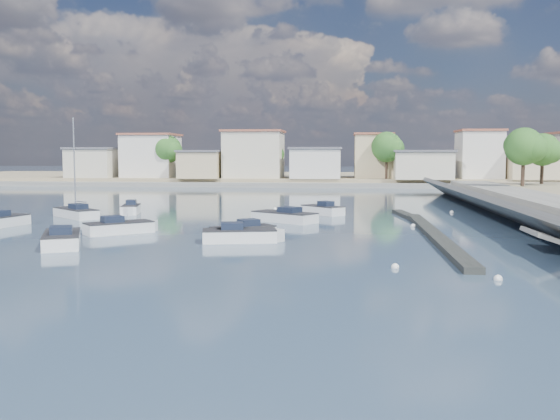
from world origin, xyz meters
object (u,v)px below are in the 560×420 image
at_px(motorboat_d, 240,233).
at_px(motorboat_e, 6,221).
at_px(motorboat_g, 131,210).
at_px(motorboat_c, 282,217).
at_px(motorboat_h, 243,236).
at_px(motorboat_a, 62,239).
at_px(motorboat_b, 123,228).
at_px(motorboat_f, 321,210).
at_px(sailboat, 75,213).

xyz_separation_m(motorboat_d, motorboat_e, (-19.38, 5.28, 0.00)).
distance_m(motorboat_e, motorboat_g, 12.34).
height_order(motorboat_c, motorboat_h, same).
distance_m(motorboat_a, motorboat_b, 6.32).
bearing_deg(motorboat_d, motorboat_e, 164.76).
distance_m(motorboat_b, motorboat_d, 9.01).
relative_size(motorboat_a, motorboat_d, 1.33).
relative_size(motorboat_b, motorboat_d, 1.09).
relative_size(motorboat_b, motorboat_f, 1.14).
xyz_separation_m(motorboat_a, motorboat_c, (12.15, 14.79, 0.00)).
height_order(motorboat_d, motorboat_h, same).
distance_m(motorboat_e, motorboat_f, 26.92).
bearing_deg(motorboat_a, sailboat, 111.66).
bearing_deg(motorboat_b, sailboat, 128.53).
distance_m(motorboat_c, motorboat_g, 15.70).
bearing_deg(motorboat_f, motorboat_h, -102.88).
bearing_deg(sailboat, motorboat_d, -35.72).
relative_size(motorboat_f, sailboat, 0.47).
height_order(motorboat_c, motorboat_e, same).
distance_m(motorboat_c, motorboat_e, 21.78).
distance_m(motorboat_b, motorboat_f, 20.38).
bearing_deg(sailboat, motorboat_b, -51.47).
bearing_deg(motorboat_f, motorboat_c, -114.91).
distance_m(motorboat_g, motorboat_h, 22.06).
height_order(motorboat_d, sailboat, sailboat).
bearing_deg(motorboat_a, motorboat_b, 75.01).
bearing_deg(motorboat_b, motorboat_a, -104.99).
relative_size(motorboat_a, motorboat_b, 1.22).
bearing_deg(motorboat_c, motorboat_d, -99.21).
bearing_deg(sailboat, motorboat_c, -4.56).
xyz_separation_m(motorboat_a, motorboat_d, (10.42, 4.13, -0.00)).
relative_size(motorboat_a, motorboat_f, 1.39).
distance_m(motorboat_b, motorboat_g, 14.56).
bearing_deg(motorboat_g, sailboat, -135.46).
bearing_deg(motorboat_g, motorboat_e, -120.69).
height_order(motorboat_d, motorboat_e, same).
height_order(motorboat_a, motorboat_g, same).
height_order(motorboat_b, motorboat_c, same).
height_order(motorboat_g, sailboat, sailboat).
distance_m(motorboat_b, motorboat_c, 13.64).
xyz_separation_m(motorboat_a, motorboat_f, (15.19, 21.32, -0.00)).
xyz_separation_m(motorboat_g, sailboat, (-3.81, -3.75, 0.04)).
bearing_deg(motorboat_d, motorboat_h, -72.02).
bearing_deg(sailboat, motorboat_f, 13.13).
relative_size(motorboat_c, motorboat_d, 1.32).
relative_size(motorboat_f, motorboat_h, 0.79).
bearing_deg(motorboat_h, sailboat, 141.85).
distance_m(motorboat_h, sailboat, 22.10).
relative_size(motorboat_e, sailboat, 0.52).
relative_size(motorboat_d, motorboat_e, 0.94).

